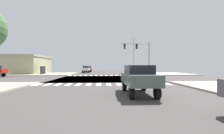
# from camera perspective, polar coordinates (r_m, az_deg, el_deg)

# --- Properties ---
(ground) EXTENTS (90.00, 90.00, 0.05)m
(ground) POSITION_cam_1_polar(r_m,az_deg,el_deg) (22.77, -2.45, -4.32)
(ground) COLOR #46403F
(sidewalk_corner_ne) EXTENTS (12.00, 12.00, 0.14)m
(sidewalk_corner_ne) POSITION_cam_1_polar(r_m,az_deg,el_deg) (37.18, 17.81, -2.37)
(sidewalk_corner_ne) COLOR #A09B91
(sidewalk_corner_ne) RESTS_ON ground
(sidewalk_corner_nw) EXTENTS (12.00, 12.00, 0.14)m
(sidewalk_corner_nw) POSITION_cam_1_polar(r_m,az_deg,el_deg) (37.00, -23.26, -2.40)
(sidewalk_corner_nw) COLOR #A79C8A
(sidewalk_corner_nw) RESTS_ON ground
(crosswalk_near) EXTENTS (13.50, 2.00, 0.01)m
(crosswalk_near) POSITION_cam_1_polar(r_m,az_deg,el_deg) (15.50, -3.08, -6.41)
(crosswalk_near) COLOR white
(crosswalk_near) RESTS_ON ground
(crosswalk_far) EXTENTS (13.50, 2.00, 0.01)m
(crosswalk_far) POSITION_cam_1_polar(r_m,az_deg,el_deg) (30.05, -3.09, -3.13)
(crosswalk_far) COLOR white
(crosswalk_far) RESTS_ON ground
(traffic_signal_mast) EXTENTS (5.65, 0.55, 6.63)m
(traffic_signal_mast) POSITION_cam_1_polar(r_m,az_deg,el_deg) (30.83, 9.81, 6.00)
(traffic_signal_mast) COLOR gray
(traffic_signal_mast) RESTS_ON ground
(street_lamp) EXTENTS (1.78, 0.32, 9.24)m
(street_lamp) POSITION_cam_1_polar(r_m,az_deg,el_deg) (41.53, 7.83, 5.33)
(street_lamp) COLOR gray
(street_lamp) RESTS_ON ground
(bank_building) EXTENTS (12.26, 11.26, 4.31)m
(bank_building) POSITION_cam_1_polar(r_m,az_deg,el_deg) (42.57, -30.61, 0.75)
(bank_building) COLOR tan
(bank_building) RESTS_ON ground
(sedan_farside_2) EXTENTS (1.80, 4.30, 1.88)m
(sedan_farside_2) POSITION_cam_1_polar(r_m,az_deg,el_deg) (48.17, -8.75, -0.49)
(sedan_farside_2) COLOR black
(sedan_farside_2) RESTS_ON ground
(sedan_crossing_3) EXTENTS (1.80, 4.30, 1.88)m
(sedan_crossing_3) POSITION_cam_1_polar(r_m,az_deg,el_deg) (41.85, -9.61, -0.62)
(sedan_crossing_3) COLOR black
(sedan_crossing_3) RESTS_ON ground
(sedan_middle_7) EXTENTS (1.80, 4.30, 1.88)m
(sedan_middle_7) POSITION_cam_1_polar(r_m,az_deg,el_deg) (10.10, 9.82, -3.70)
(sedan_middle_7) COLOR black
(sedan_middle_7) RESTS_ON ground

